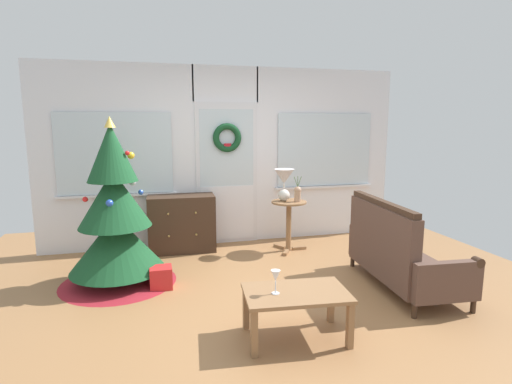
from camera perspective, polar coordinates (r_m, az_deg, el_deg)
ground_plane at (r=4.25m, az=1.25°, el=-14.68°), size 6.76×6.76×0.00m
back_wall_with_door at (r=5.92m, az=-4.21°, el=5.07°), size 5.20×0.19×2.55m
christmas_tree at (r=4.68m, az=-19.15°, el=-4.20°), size 1.26×1.26×1.83m
dresser_cabinet at (r=5.69m, az=-10.40°, el=-4.36°), size 0.91×0.47×0.78m
settee_sofa at (r=4.63m, az=19.19°, el=-8.17°), size 0.82×1.55×0.96m
side_table at (r=5.60m, az=4.63°, el=-3.34°), size 0.50×0.48×0.70m
table_lamp at (r=5.53m, az=3.97°, el=1.64°), size 0.28×0.28×0.44m
flower_vase at (r=5.52m, az=5.86°, el=-0.17°), size 0.11×0.10×0.35m
coffee_table at (r=3.42m, az=5.64°, el=-14.65°), size 0.88×0.60×0.41m
wine_glass at (r=3.29m, az=2.78°, el=-11.81°), size 0.08×0.08×0.20m
gift_box at (r=4.56m, az=-13.21°, el=-11.63°), size 0.23×0.21×0.23m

